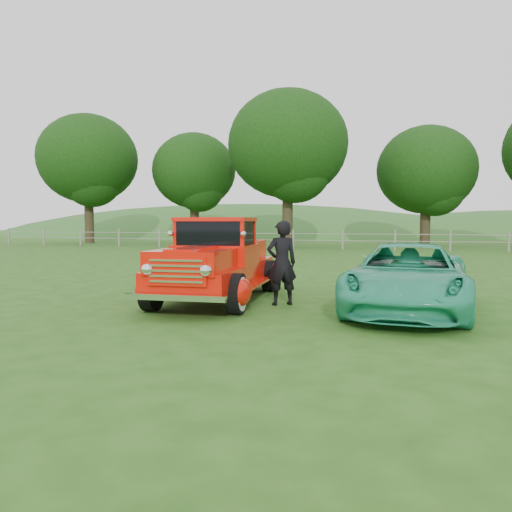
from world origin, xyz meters
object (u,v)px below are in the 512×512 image
(tree_far_west, at_px, (88,159))
(tree_near_west, at_px, (288,145))
(teal_sedan, at_px, (408,277))
(tree_mid_west, at_px, (194,171))
(tree_near_east, at_px, (426,170))
(man, at_px, (282,263))
(red_pickup, at_px, (217,263))

(tree_far_west, relative_size, tree_near_west, 0.95)
(tree_far_west, bearing_deg, teal_sedan, -46.02)
(tree_mid_west, relative_size, tree_near_west, 0.81)
(tree_near_east, bearing_deg, teal_sedan, -93.56)
(tree_far_west, bearing_deg, tree_near_east, 6.84)
(tree_mid_west, height_order, man, tree_mid_west)
(tree_near_west, bearing_deg, tree_near_east, 23.96)
(tree_far_west, height_order, red_pickup, tree_far_west)
(tree_mid_west, distance_m, teal_sedan, 30.70)
(tree_near_west, relative_size, tree_near_east, 1.25)
(tree_near_east, relative_size, man, 4.86)
(teal_sedan, bearing_deg, red_pickup, -179.58)
(tree_far_west, bearing_deg, tree_near_west, -3.58)
(tree_far_west, distance_m, teal_sedan, 34.07)
(red_pickup, bearing_deg, tree_mid_west, 110.58)
(tree_far_west, height_order, tree_mid_west, tree_far_west)
(tree_mid_west, xyz_separation_m, tree_near_west, (8.00, -3.00, 1.25))
(tree_near_west, bearing_deg, man, -78.14)
(tree_mid_west, height_order, tree_near_east, tree_mid_west)
(tree_near_east, xyz_separation_m, red_pickup, (-5.62, -26.89, -4.45))
(tree_mid_west, bearing_deg, tree_near_west, -20.56)
(tree_near_west, bearing_deg, tree_mid_west, 159.44)
(tree_near_east, relative_size, red_pickup, 1.64)
(tree_far_west, height_order, tree_near_east, tree_far_west)
(tree_near_east, distance_m, teal_sedan, 27.59)
(tree_far_west, relative_size, tree_mid_west, 1.17)
(tree_near_east, height_order, teal_sedan, tree_near_east)
(tree_mid_west, bearing_deg, tree_near_east, 3.37)
(tree_far_west, distance_m, man, 32.37)
(tree_mid_west, distance_m, man, 29.48)
(red_pickup, bearing_deg, tree_near_west, 95.25)
(red_pickup, distance_m, teal_sedan, 3.94)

